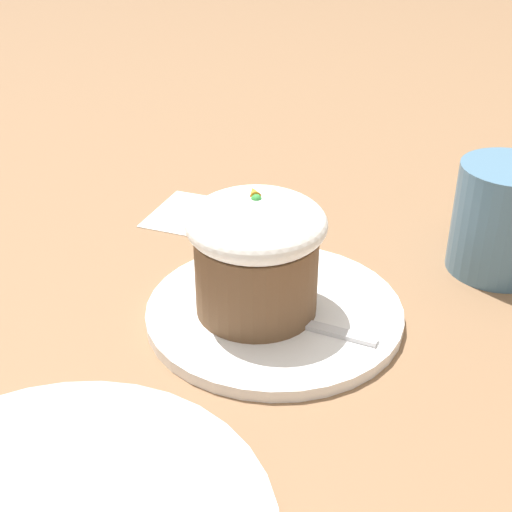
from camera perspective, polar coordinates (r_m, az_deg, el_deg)
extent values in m
plane|color=#846042|center=(0.60, 1.47, -4.90)|extent=(4.00, 4.00, 0.00)
cylinder|color=white|center=(0.60, 1.48, -4.49)|extent=(0.21, 0.21, 0.01)
cylinder|color=brown|center=(0.58, 0.00, -1.29)|extent=(0.10, 0.10, 0.07)
ellipsoid|color=white|center=(0.56, 0.00, 2.73)|extent=(0.11, 0.11, 0.04)
cone|color=orange|center=(0.56, -0.17, 5.10)|extent=(0.02, 0.01, 0.01)
sphere|color=green|center=(0.55, -0.01, 4.66)|extent=(0.01, 0.01, 0.01)
cube|color=silver|center=(0.57, 6.19, -6.02)|extent=(0.05, 0.07, 0.00)
ellipsoid|color=silver|center=(0.58, 1.64, -4.77)|extent=(0.05, 0.05, 0.01)
cylinder|color=teal|center=(0.68, 19.17, 2.81)|extent=(0.09, 0.09, 0.10)
torus|color=teal|center=(0.72, 17.49, 4.64)|extent=(0.06, 0.01, 0.06)
cube|color=white|center=(0.77, -5.24, 3.41)|extent=(0.12, 0.12, 0.00)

